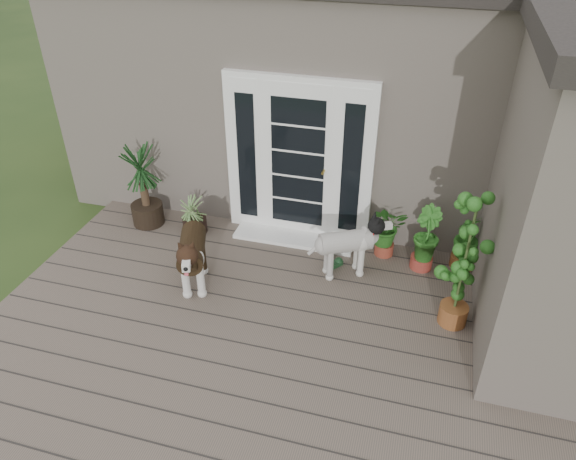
# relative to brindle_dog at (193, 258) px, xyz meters

# --- Properties ---
(deck) EXTENTS (6.20, 4.60, 0.12)m
(deck) POSITION_rel_brindle_dog_xyz_m (1.07, -0.77, -0.45)
(deck) COLOR #6B5B4C
(deck) RESTS_ON ground
(house_main) EXTENTS (7.40, 4.00, 3.10)m
(house_main) POSITION_rel_brindle_dog_xyz_m (1.07, 3.48, 1.04)
(house_main) COLOR #665E54
(house_main) RESTS_ON ground
(door_unit) EXTENTS (1.90, 0.14, 2.15)m
(door_unit) POSITION_rel_brindle_dog_xyz_m (0.87, 1.43, 0.68)
(door_unit) COLOR white
(door_unit) RESTS_ON deck
(door_step) EXTENTS (1.60, 0.40, 0.05)m
(door_step) POSITION_rel_brindle_dog_xyz_m (0.87, 1.23, -0.37)
(door_step) COLOR white
(door_step) RESTS_ON deck
(brindle_dog) EXTENTS (0.70, 1.02, 0.78)m
(brindle_dog) POSITION_rel_brindle_dog_xyz_m (0.00, 0.00, 0.00)
(brindle_dog) COLOR #302111
(brindle_dog) RESTS_ON deck
(white_dog) EXTENTS (0.90, 0.70, 0.69)m
(white_dog) POSITION_rel_brindle_dog_xyz_m (1.65, 0.69, -0.05)
(white_dog) COLOR silver
(white_dog) RESTS_ON deck
(spider_plant) EXTENTS (0.66, 0.66, 0.57)m
(spider_plant) POSITION_rel_brindle_dog_xyz_m (-0.47, 1.05, -0.11)
(spider_plant) COLOR #87955B
(spider_plant) RESTS_ON deck
(yucca) EXTENTS (1.02, 1.02, 1.18)m
(yucca) POSITION_rel_brindle_dog_xyz_m (-1.19, 1.08, 0.20)
(yucca) COLOR black
(yucca) RESTS_ON deck
(herb_a) EXTENTS (0.61, 0.61, 0.62)m
(herb_a) POSITION_rel_brindle_dog_xyz_m (2.07, 1.23, -0.08)
(herb_a) COLOR #2B5C1A
(herb_a) RESTS_ON deck
(herb_b) EXTENTS (0.54, 0.54, 0.62)m
(herb_b) POSITION_rel_brindle_dog_xyz_m (2.55, 1.07, -0.08)
(herb_b) COLOR #174C15
(herb_b) RESTS_ON deck
(herb_c) EXTENTS (0.51, 0.51, 0.58)m
(herb_c) POSITION_rel_brindle_dog_xyz_m (3.04, 1.23, -0.10)
(herb_c) COLOR #17501A
(herb_c) RESTS_ON deck
(sapling) EXTENTS (0.52, 0.52, 1.62)m
(sapling) POSITION_rel_brindle_dog_xyz_m (2.95, 0.16, 0.42)
(sapling) COLOR #205A19
(sapling) RESTS_ON deck
(clog_left) EXTENTS (0.16, 0.30, 0.09)m
(clog_left) POSITION_rel_brindle_dog_xyz_m (1.41, 1.07, -0.35)
(clog_left) COLOR #16371A
(clog_left) RESTS_ON deck
(clog_right) EXTENTS (0.26, 0.29, 0.08)m
(clog_right) POSITION_rel_brindle_dog_xyz_m (1.51, 0.78, -0.35)
(clog_right) COLOR #16371C
(clog_right) RESTS_ON deck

